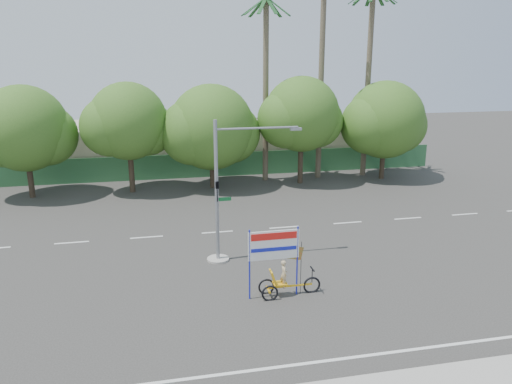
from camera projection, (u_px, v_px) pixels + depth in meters
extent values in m
plane|color=#33302D|center=(288.00, 291.00, 21.64)|extent=(120.00, 120.00, 0.00)
cube|color=#336B3D|center=(219.00, 165.00, 41.63)|extent=(38.00, 0.08, 2.00)
cube|color=beige|center=(98.00, 148.00, 43.61)|extent=(12.00, 8.00, 4.00)
cube|color=beige|center=(296.00, 143.00, 47.26)|extent=(14.00, 8.00, 3.60)
cylinder|color=#473828|center=(30.00, 173.00, 35.33)|extent=(0.40, 0.40, 3.52)
sphere|color=#2A5318|center=(24.00, 128.00, 34.47)|extent=(6.00, 6.00, 6.00)
sphere|color=#2A5318|center=(47.00, 135.00, 35.18)|extent=(4.32, 4.32, 4.32)
sphere|color=#2A5318|center=(3.00, 134.00, 34.05)|extent=(4.56, 4.56, 4.56)
cylinder|color=#473828|center=(131.00, 167.00, 36.70)|extent=(0.40, 0.40, 3.74)
sphere|color=#2A5318|center=(128.00, 121.00, 35.79)|extent=(5.60, 5.60, 5.60)
sphere|color=#2A5318|center=(146.00, 128.00, 36.49)|extent=(4.03, 4.03, 4.03)
sphere|color=#2A5318|center=(110.00, 127.00, 35.39)|extent=(4.26, 4.26, 4.26)
cylinder|color=#473828|center=(212.00, 167.00, 37.96)|extent=(0.40, 0.40, 3.30)
sphere|color=#2A5318|center=(211.00, 127.00, 37.16)|extent=(6.40, 6.40, 6.40)
sphere|color=#2A5318|center=(230.00, 133.00, 37.87)|extent=(4.61, 4.61, 4.61)
sphere|color=#2A5318|center=(192.00, 132.00, 36.71)|extent=(4.86, 4.86, 4.86)
cylinder|color=#473828|center=(301.00, 159.00, 39.28)|extent=(0.40, 0.40, 3.87)
sphere|color=#2A5318|center=(302.00, 114.00, 38.34)|extent=(5.80, 5.80, 5.80)
sphere|color=#2A5318|center=(316.00, 121.00, 39.05)|extent=(4.18, 4.18, 4.18)
sphere|color=#2A5318|center=(286.00, 120.00, 37.94)|extent=(4.41, 4.41, 4.41)
cylinder|color=#473828|center=(383.00, 158.00, 40.74)|extent=(0.40, 0.40, 3.43)
sphere|color=#2A5318|center=(385.00, 120.00, 39.91)|extent=(6.20, 6.20, 6.20)
sphere|color=#2A5318|center=(399.00, 126.00, 40.62)|extent=(4.46, 4.46, 4.46)
sphere|color=#2A5318|center=(370.00, 125.00, 39.48)|extent=(4.71, 4.71, 4.71)
cylinder|color=#70604C|center=(321.00, 73.00, 39.34)|extent=(0.44, 0.44, 17.00)
cylinder|color=#70604C|center=(368.00, 85.00, 40.41)|extent=(0.44, 0.44, 15.00)
cylinder|color=#70604C|center=(266.00, 93.00, 38.84)|extent=(0.44, 0.44, 14.00)
cube|color=#1C4C21|center=(278.00, 7.00, 37.33)|extent=(1.91, 0.28, 1.36)
cube|color=#1C4C21|center=(274.00, 7.00, 37.86)|extent=(1.65, 1.44, 1.36)
cube|color=#1C4C21|center=(265.00, 8.00, 38.05)|extent=(0.61, 1.93, 1.36)
cube|color=#1C4C21|center=(258.00, 7.00, 37.82)|extent=(1.20, 1.80, 1.36)
cube|color=#1C4C21|center=(254.00, 7.00, 37.27)|extent=(1.89, 0.92, 1.36)
cube|color=#1C4C21|center=(255.00, 6.00, 36.66)|extent=(1.89, 0.92, 1.36)
cube|color=#1C4C21|center=(262.00, 5.00, 36.28)|extent=(1.20, 1.80, 1.36)
cube|color=#1C4C21|center=(271.00, 5.00, 36.30)|extent=(0.61, 1.93, 1.36)
cube|color=#1C4C21|center=(278.00, 6.00, 36.72)|extent=(1.65, 1.44, 1.36)
cylinder|color=gray|center=(218.00, 259.00, 24.90)|extent=(1.10, 1.10, 0.10)
cylinder|color=gray|center=(217.00, 193.00, 23.97)|extent=(0.18, 0.18, 7.00)
cylinder|color=gray|center=(257.00, 128.00, 23.55)|extent=(4.00, 0.10, 0.10)
cube|color=gray|center=(296.00, 129.00, 23.96)|extent=(0.55, 0.20, 0.12)
imported|color=black|center=(217.00, 192.00, 23.74)|extent=(0.16, 0.20, 1.00)
cube|color=#14662D|center=(224.00, 199.00, 24.14)|extent=(0.70, 0.04, 0.18)
torus|color=black|center=(312.00, 285.00, 21.43)|extent=(0.77, 0.09, 0.77)
torus|color=black|center=(266.00, 287.00, 21.35)|extent=(0.72, 0.09, 0.72)
torus|color=black|center=(270.00, 293.00, 20.75)|extent=(0.72, 0.09, 0.72)
cube|color=#EFAA15|center=(290.00, 286.00, 21.22)|extent=(1.93, 0.08, 0.07)
cube|color=#EFAA15|center=(268.00, 290.00, 21.04)|extent=(0.07, 0.68, 0.06)
cube|color=#EFAA15|center=(280.00, 283.00, 21.08)|extent=(0.57, 0.48, 0.07)
cube|color=#EFAA15|center=(273.00, 277.00, 20.93)|extent=(0.26, 0.48, 0.62)
cylinder|color=black|center=(312.00, 275.00, 21.31)|extent=(0.03, 0.03, 0.63)
cube|color=black|center=(312.00, 269.00, 21.23)|extent=(0.05, 0.51, 0.05)
imported|color=#CCB284|center=(284.00, 274.00, 21.00)|extent=(0.30, 0.45, 1.23)
cylinder|color=#1820B4|center=(250.00, 265.00, 20.56)|extent=(0.06, 0.06, 3.07)
cylinder|color=#1820B4|center=(297.00, 261.00, 20.97)|extent=(0.06, 0.06, 3.07)
cube|color=white|center=(274.00, 245.00, 20.55)|extent=(2.16, 0.07, 1.25)
cube|color=red|center=(274.00, 236.00, 20.41)|extent=(1.93, 0.02, 0.30)
cube|color=#1820B4|center=(274.00, 249.00, 20.56)|extent=(1.93, 0.02, 0.16)
cylinder|color=black|center=(301.00, 268.00, 21.10)|extent=(0.02, 0.02, 2.39)
cube|color=red|center=(292.00, 252.00, 20.82)|extent=(1.01, 0.03, 0.75)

